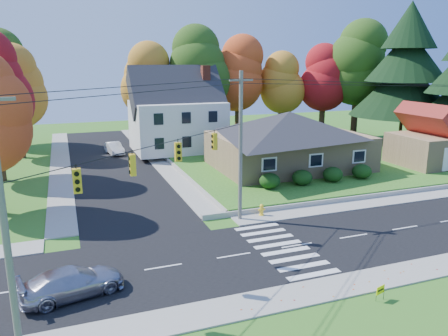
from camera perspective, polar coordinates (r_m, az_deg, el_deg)
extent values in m
plane|color=#3D7923|center=(26.47, 9.49, -9.97)|extent=(120.00, 120.00, 0.00)
cube|color=black|center=(26.46, 9.49, -9.95)|extent=(90.00, 8.00, 0.02)
cube|color=black|center=(48.27, -14.67, 0.70)|extent=(8.00, 44.00, 0.02)
cube|color=#9C9A90|center=(30.56, 4.85, -6.43)|extent=(90.00, 2.00, 0.08)
cube|color=#9C9A90|center=(22.71, 15.92, -14.44)|extent=(90.00, 2.00, 0.08)
cube|color=#3D7923|center=(50.03, 10.61, 1.64)|extent=(30.00, 30.00, 0.50)
cube|color=tan|center=(42.97, 8.38, 2.27)|extent=(14.00, 10.00, 3.20)
pyramid|color=#26262B|center=(42.52, 8.50, 5.83)|extent=(14.60, 10.60, 2.20)
cube|color=silver|center=(50.95, -6.13, 5.51)|extent=(10.00, 8.00, 5.60)
pyramid|color=#26262B|center=(50.54, -6.24, 10.00)|extent=(10.40, 8.40, 2.40)
cube|color=brown|center=(51.67, -2.38, 7.92)|extent=(0.90, 0.90, 9.60)
cube|color=tan|center=(48.31, 25.49, 2.21)|extent=(7.00, 6.00, 3.00)
pyramid|color=maroon|center=(47.95, 25.77, 4.90)|extent=(7.30, 6.30, 1.60)
ellipsoid|color=#163A10|center=(35.59, 5.99, -1.67)|extent=(1.70, 1.70, 1.27)
ellipsoid|color=#163A10|center=(36.98, 10.17, -1.22)|extent=(1.70, 1.70, 1.27)
ellipsoid|color=#163A10|center=(38.55, 14.03, -0.80)|extent=(1.70, 1.70, 1.27)
ellipsoid|color=#163A10|center=(40.29, 17.56, -0.41)|extent=(1.70, 1.70, 1.27)
cylinder|color=#666059|center=(16.81, -26.72, -7.14)|extent=(0.26, 0.26, 10.00)
cylinder|color=#666059|center=(28.80, 2.17, 2.61)|extent=(0.26, 0.26, 10.00)
cube|color=#666059|center=(28.28, 2.25, 11.39)|extent=(1.60, 0.12, 0.12)
cube|color=gold|center=(18.30, -18.64, -1.61)|extent=(0.34, 0.26, 1.00)
cube|color=gold|center=(20.43, -11.85, 0.40)|extent=(0.26, 0.34, 1.00)
cube|color=gold|center=(23.01, -6.01, 2.11)|extent=(0.34, 0.26, 1.00)
cube|color=gold|center=(25.91, -1.25, 3.50)|extent=(0.26, 0.34, 1.00)
cylinder|color=black|center=(21.71, -8.50, 3.08)|extent=(13.02, 10.43, 0.04)
cylinder|color=#3F2A19|center=(56.35, -9.62, 6.08)|extent=(0.80, 0.80, 5.40)
sphere|color=#BA7824|center=(55.97, -9.79, 10.04)|extent=(6.72, 6.72, 6.72)
sphere|color=#BA7824|center=(55.89, -9.86, 11.76)|extent=(5.91, 5.91, 5.91)
sphere|color=#BA7824|center=(55.86, -9.93, 13.48)|extent=(5.11, 5.11, 5.11)
cylinder|color=#3F2A19|center=(56.74, -3.45, 6.76)|extent=(0.86, 0.86, 6.30)
sphere|color=#2D5116|center=(56.37, -3.52, 11.35)|extent=(7.84, 7.84, 7.84)
sphere|color=#2D5116|center=(56.32, -3.55, 13.35)|extent=(6.90, 6.90, 6.90)
sphere|color=#2D5116|center=(56.34, -3.58, 15.34)|extent=(5.96, 5.96, 5.96)
cylinder|color=#3F2A19|center=(59.69, 1.82, 6.91)|extent=(0.83, 0.83, 5.85)
sphere|color=#C7441B|center=(59.34, 1.86, 10.96)|extent=(7.28, 7.28, 7.28)
sphere|color=#C7441B|center=(59.27, 1.87, 12.72)|extent=(6.41, 6.41, 6.41)
sphere|color=#C7441B|center=(59.27, 1.88, 14.48)|extent=(5.53, 5.53, 5.53)
cylinder|color=#3F2A19|center=(61.36, 7.41, 6.57)|extent=(0.77, 0.77, 4.95)
sphere|color=#BA7824|center=(61.02, 7.51, 9.90)|extent=(6.16, 6.16, 6.16)
sphere|color=#BA7824|center=(60.94, 7.56, 11.34)|extent=(5.42, 5.42, 5.42)
sphere|color=#BA7824|center=(60.89, 7.61, 12.79)|extent=(4.68, 4.68, 4.68)
cylinder|color=#3F2A19|center=(63.49, 12.68, 6.79)|extent=(0.80, 0.80, 5.40)
sphere|color=maroon|center=(63.15, 12.87, 10.30)|extent=(6.72, 6.72, 6.72)
sphere|color=maroon|center=(63.08, 12.95, 11.82)|extent=(5.91, 5.91, 5.91)
sphere|color=maroon|center=(63.06, 13.03, 13.35)|extent=(5.11, 5.11, 5.11)
cylinder|color=#3F2A19|center=(64.06, 16.72, 7.22)|extent=(0.89, 0.89, 6.75)
sphere|color=#2D5116|center=(63.74, 17.02, 11.57)|extent=(8.40, 8.40, 8.40)
sphere|color=#2D5116|center=(63.71, 17.16, 13.45)|extent=(7.39, 7.39, 7.39)
sphere|color=#2D5116|center=(63.75, 17.30, 15.33)|extent=(6.38, 6.38, 6.38)
cylinder|color=#3F2A19|center=(58.83, 22.02, 4.35)|extent=(0.40, 0.40, 2.88)
cone|color=black|center=(58.28, 22.51, 9.62)|extent=(12.80, 12.80, 6.72)
cone|color=black|center=(58.19, 22.86, 13.38)|extent=(9.60, 9.60, 6.08)
cone|color=black|center=(58.34, 23.20, 16.83)|extent=(6.40, 6.40, 5.44)
cylinder|color=#3F2A19|center=(53.69, -25.13, 4.05)|extent=(0.80, 0.80, 5.40)
sphere|color=#BA7824|center=(53.26, -25.56, 8.18)|extent=(6.72, 6.72, 6.72)
sphere|color=#BA7824|center=(53.16, -25.75, 9.98)|extent=(5.91, 5.91, 5.91)
sphere|color=#BA7824|center=(53.11, -25.94, 11.78)|extent=(5.11, 5.11, 5.11)
cylinder|color=#3F2A19|center=(61.72, -26.48, 5.44)|extent=(0.86, 0.86, 6.30)
sphere|color=#2D5116|center=(61.34, -26.94, 9.64)|extent=(7.84, 7.84, 7.84)
sphere|color=#2D5116|center=(61.28, -27.14, 11.46)|extent=(6.90, 6.90, 6.90)
imported|color=#A2A2B6|center=(21.85, -19.20, -13.92)|extent=(5.01, 2.94, 1.36)
imported|color=silver|center=(52.47, -14.12, 2.52)|extent=(2.00, 4.27, 1.35)
cylinder|color=yellow|center=(30.89, 4.92, -6.18)|extent=(0.39, 0.39, 0.11)
cylinder|color=yellow|center=(30.78, 4.93, -5.61)|extent=(0.26, 0.26, 0.60)
sphere|color=yellow|center=(30.66, 4.95, -4.98)|extent=(0.28, 0.28, 0.28)
cylinder|color=yellow|center=(30.74, 4.94, -5.42)|extent=(0.50, 0.16, 0.13)
cylinder|color=black|center=(21.67, 19.26, -15.55)|extent=(0.02, 0.02, 0.48)
cylinder|color=black|center=(21.92, 20.14, -15.28)|extent=(0.02, 0.02, 0.48)
cube|color=#F9FF00|center=(21.66, 19.77, -14.75)|extent=(0.56, 0.19, 0.38)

